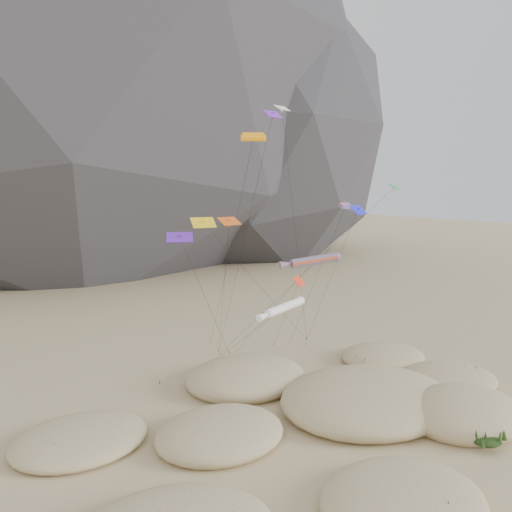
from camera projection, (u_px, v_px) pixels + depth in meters
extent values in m
plane|color=#CCB789|center=(361.00, 437.00, 42.52)|extent=(500.00, 500.00, 0.00)
ellipsoid|color=black|center=(81.00, 41.00, 133.86)|extent=(191.54, 147.29, 156.00)
ellipsoid|color=black|center=(243.00, 133.00, 158.75)|extent=(130.55, 126.41, 100.00)
ellipsoid|color=#CCB789|center=(403.00, 502.00, 32.94)|extent=(11.76, 10.00, 2.54)
ellipsoid|color=#CCB789|center=(463.00, 413.00, 45.21)|extent=(11.51, 9.78, 3.93)
ellipsoid|color=#CCB789|center=(220.00, 433.00, 41.96)|extent=(11.25, 9.56, 2.78)
ellipsoid|color=#CCB789|center=(367.00, 399.00, 48.21)|extent=(17.73, 15.07, 3.86)
ellipsoid|color=#CCB789|center=(448.00, 379.00, 54.03)|extent=(11.14, 9.47, 2.33)
ellipsoid|color=#CCB789|center=(246.00, 377.00, 53.81)|extent=(13.40, 11.39, 3.52)
ellipsoid|color=#CCB789|center=(383.00, 356.00, 61.14)|extent=(10.78, 9.16, 2.35)
ellipsoid|color=#CCB789|center=(80.00, 439.00, 41.21)|extent=(11.11, 9.45, 2.19)
ellipsoid|color=black|center=(432.00, 495.00, 33.72)|extent=(2.10, 1.80, 0.63)
ellipsoid|color=black|center=(474.00, 410.00, 45.55)|extent=(3.18, 2.72, 0.95)
ellipsoid|color=black|center=(486.00, 440.00, 40.52)|extent=(2.56, 2.19, 0.77)
ellipsoid|color=black|center=(204.00, 437.00, 40.92)|extent=(3.00, 2.56, 0.90)
ellipsoid|color=black|center=(233.00, 429.00, 42.44)|extent=(2.25, 1.93, 0.68)
ellipsoid|color=black|center=(351.00, 399.00, 47.58)|extent=(3.41, 2.92, 1.02)
ellipsoid|color=black|center=(374.00, 388.00, 50.34)|extent=(2.86, 2.45, 0.86)
ellipsoid|color=black|center=(365.00, 412.00, 45.37)|extent=(2.16, 1.85, 0.65)
ellipsoid|color=black|center=(470.00, 374.00, 55.24)|extent=(2.27, 1.94, 0.68)
ellipsoid|color=black|center=(238.00, 375.00, 53.85)|extent=(3.43, 2.94, 1.03)
ellipsoid|color=black|center=(253.00, 373.00, 54.62)|extent=(2.38, 2.04, 0.71)
ellipsoid|color=black|center=(377.00, 355.00, 61.24)|extent=(2.00, 1.71, 0.60)
ellipsoid|color=black|center=(363.00, 362.00, 58.91)|extent=(2.41, 2.06, 0.72)
ellipsoid|color=black|center=(61.00, 447.00, 39.96)|extent=(2.60, 2.22, 0.78)
ellipsoid|color=black|center=(111.00, 446.00, 40.35)|extent=(2.06, 1.76, 0.62)
cylinder|color=#3F2D1E|center=(206.00, 373.00, 56.60)|extent=(0.08, 0.08, 0.30)
cylinder|color=#3F2D1E|center=(219.00, 351.00, 64.38)|extent=(0.08, 0.08, 0.30)
cylinder|color=#3F2D1E|center=(229.00, 353.00, 63.60)|extent=(0.08, 0.08, 0.30)
cylinder|color=#3F2D1E|center=(274.00, 344.00, 67.10)|extent=(0.08, 0.08, 0.30)
cylinder|color=#3F2D1E|center=(306.00, 344.00, 67.14)|extent=(0.08, 0.08, 0.30)
cylinder|color=#3F2D1E|center=(207.00, 365.00, 59.17)|extent=(0.08, 0.08, 0.30)
cylinder|color=#3F2D1E|center=(307.00, 339.00, 69.53)|extent=(0.08, 0.08, 0.30)
cylinder|color=#3F2D1E|center=(160.00, 382.00, 54.03)|extent=(0.08, 0.08, 0.30)
cylinder|color=#E64918|center=(314.00, 260.00, 53.52)|extent=(5.46, 2.24, 1.52)
sphere|color=#E64918|center=(336.00, 257.00, 54.35)|extent=(1.02, 1.02, 1.02)
cone|color=#E64918|center=(289.00, 264.00, 52.61)|extent=(2.35, 1.38, 1.09)
cylinder|color=black|center=(271.00, 311.00, 58.82)|extent=(2.70, 12.31, 13.38)
cylinder|color=white|center=(285.00, 307.00, 45.99)|extent=(4.95, 2.05, 1.12)
sphere|color=white|center=(300.00, 301.00, 47.77)|extent=(0.82, 0.82, 0.82)
cone|color=white|center=(266.00, 315.00, 44.04)|extent=(2.11, 1.20, 0.84)
cylinder|color=black|center=(243.00, 339.00, 52.97)|extent=(0.15, 15.04, 10.19)
cube|color=#FF9D0D|center=(253.00, 138.00, 48.84)|extent=(2.65, 2.12, 0.74)
cube|color=#FF9D0D|center=(253.00, 136.00, 48.81)|extent=(2.21, 1.74, 0.72)
cylinder|color=black|center=(228.00, 258.00, 57.71)|extent=(2.90, 15.21, 25.96)
cube|color=#F81A3D|center=(346.00, 206.00, 56.10)|extent=(2.01, 1.14, 0.55)
cube|color=#F81A3D|center=(346.00, 205.00, 56.08)|extent=(1.70, 0.93, 0.54)
cylinder|color=black|center=(315.00, 282.00, 61.88)|extent=(0.23, 10.63, 19.00)
cube|color=purple|center=(273.00, 114.00, 49.14)|extent=(2.12, 1.32, 0.80)
cube|color=purple|center=(273.00, 116.00, 49.16)|extent=(0.28, 0.30, 0.67)
cylinder|color=black|center=(242.00, 249.00, 56.76)|extent=(0.82, 13.16, 28.24)
cube|color=gold|center=(203.00, 223.00, 44.59)|extent=(2.30, 1.35, 0.90)
cube|color=gold|center=(203.00, 224.00, 44.61)|extent=(0.30, 0.32, 0.73)
cylinder|color=black|center=(266.00, 294.00, 57.07)|extent=(22.28, 12.58, 17.98)
cube|color=green|center=(394.00, 187.00, 57.02)|extent=(2.44, 2.18, 0.76)
cube|color=green|center=(394.00, 188.00, 57.04)|extent=(0.33, 0.31, 0.75)
cylinder|color=black|center=(299.00, 278.00, 58.10)|extent=(18.58, 11.20, 21.12)
cube|color=#591EB2|center=(180.00, 237.00, 40.70)|extent=(2.41, 1.94, 0.75)
cube|color=#591EB2|center=(180.00, 239.00, 40.72)|extent=(0.32, 0.29, 0.74)
cylinder|color=black|center=(210.00, 308.00, 52.16)|extent=(13.74, 15.86, 17.08)
cube|color=white|center=(282.00, 108.00, 55.38)|extent=(1.99, 1.39, 0.61)
cube|color=white|center=(282.00, 109.00, 55.40)|extent=(0.25, 0.20, 0.63)
cylinder|color=black|center=(296.00, 237.00, 62.46)|extent=(9.05, 6.22, 29.82)
cube|color=#CA4D13|center=(229.00, 221.00, 41.42)|extent=(1.98, 1.27, 0.64)
cube|color=#CA4D13|center=(229.00, 223.00, 41.44)|extent=(0.24, 0.20, 0.64)
cylinder|color=black|center=(223.00, 301.00, 52.91)|extent=(9.10, 18.73, 18.33)
cube|color=red|center=(299.00, 281.00, 48.40)|extent=(1.99, 1.77, 0.83)
cube|color=red|center=(299.00, 283.00, 48.42)|extent=(0.35, 0.37, 0.60)
cylinder|color=black|center=(284.00, 318.00, 57.76)|extent=(7.93, 15.42, 12.07)
cube|color=#1B1DEB|center=(358.00, 210.00, 49.46)|extent=(2.35, 1.65, 0.92)
cube|color=#1B1DEB|center=(358.00, 211.00, 49.48)|extent=(0.34, 0.38, 0.71)
cylinder|color=black|center=(328.00, 285.00, 59.50)|extent=(7.09, 16.46, 18.89)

